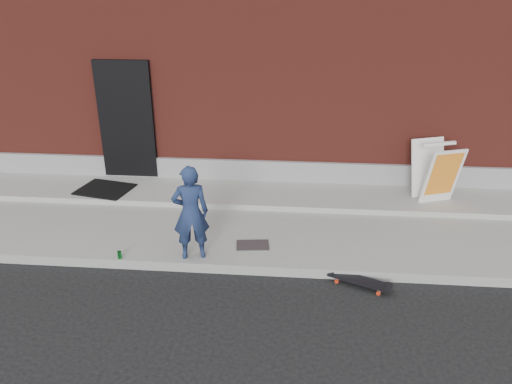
# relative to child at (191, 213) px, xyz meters

# --- Properties ---
(ground) EXTENTS (80.00, 80.00, 0.00)m
(ground) POSITION_rel_child_xyz_m (0.82, -0.20, -0.86)
(ground) COLOR black
(ground) RESTS_ON ground
(sidewalk) EXTENTS (20.00, 3.00, 0.15)m
(sidewalk) POSITION_rel_child_xyz_m (0.82, 1.30, -0.79)
(sidewalk) COLOR gray
(sidewalk) RESTS_ON ground
(apron) EXTENTS (20.00, 1.20, 0.10)m
(apron) POSITION_rel_child_xyz_m (0.82, 2.20, -0.66)
(apron) COLOR gray
(apron) RESTS_ON sidewalk
(building) EXTENTS (20.00, 8.10, 5.00)m
(building) POSITION_rel_child_xyz_m (0.82, 6.79, 1.63)
(building) COLOR maroon
(building) RESTS_ON ground
(child) EXTENTS (0.59, 0.46, 1.43)m
(child) POSITION_rel_child_xyz_m (0.00, 0.00, 0.00)
(child) COLOR #1B294D
(child) RESTS_ON sidewalk
(skateboard) EXTENTS (0.87, 0.54, 0.10)m
(skateboard) POSITION_rel_child_xyz_m (2.40, -0.32, -0.78)
(skateboard) COLOR #B02A12
(skateboard) RESTS_ON ground
(pizza_sign) EXTENTS (0.84, 0.91, 1.06)m
(pizza_sign) POSITION_rel_child_xyz_m (3.91, 2.15, -0.09)
(pizza_sign) COLOR silver
(pizza_sign) RESTS_ON apron
(soda_can) EXTENTS (0.07, 0.07, 0.12)m
(soda_can) POSITION_rel_child_xyz_m (-1.05, -0.15, -0.66)
(soda_can) COLOR #1B8B30
(soda_can) RESTS_ON sidewalk
(doormat) EXTENTS (1.08, 0.94, 0.03)m
(doormat) POSITION_rel_child_xyz_m (-2.08, 2.03, -0.60)
(doormat) COLOR black
(doormat) RESTS_ON apron
(utility_plate) EXTENTS (0.53, 0.37, 0.01)m
(utility_plate) POSITION_rel_child_xyz_m (0.85, 0.39, -0.71)
(utility_plate) COLOR #4B4A4F
(utility_plate) RESTS_ON sidewalk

